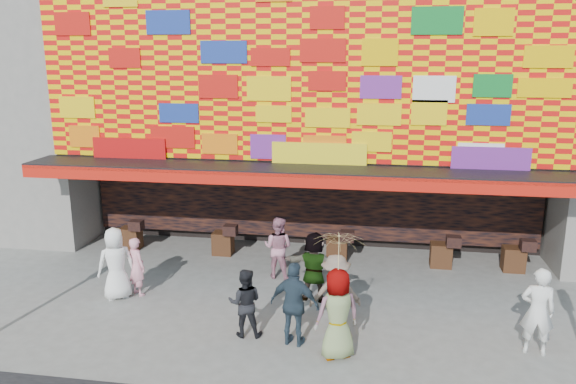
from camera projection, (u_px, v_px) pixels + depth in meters
name	position (u px, v px, depth m)	size (l,w,h in m)	color
ground	(276.00, 331.00, 12.50)	(90.00, 90.00, 0.00)	slate
shop_building	(319.00, 77.00, 19.07)	(15.20, 9.40, 10.00)	gray
ped_a	(116.00, 264.00, 13.97)	(0.90, 0.59, 1.84)	white
ped_b	(137.00, 266.00, 14.23)	(0.55, 0.36, 1.52)	pink
ped_c	(245.00, 303.00, 12.14)	(0.75, 0.58, 1.53)	black
ped_d	(336.00, 293.00, 12.33)	(1.15, 0.66, 1.77)	#796658
ped_e	(295.00, 304.00, 11.72)	(1.08, 0.45, 1.83)	#2B3D4C
ped_f	(314.00, 267.00, 13.88)	(1.64, 0.52, 1.77)	gray
ped_g	(337.00, 314.00, 11.22)	(0.92, 0.60, 1.89)	gray
ped_h	(538.00, 311.00, 11.38)	(0.68, 0.44, 1.86)	white
ped_i	(278.00, 247.00, 15.33)	(0.83, 0.65, 1.71)	#C57F97
parasol	(339.00, 256.00, 10.93)	(1.22, 1.24, 1.89)	beige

